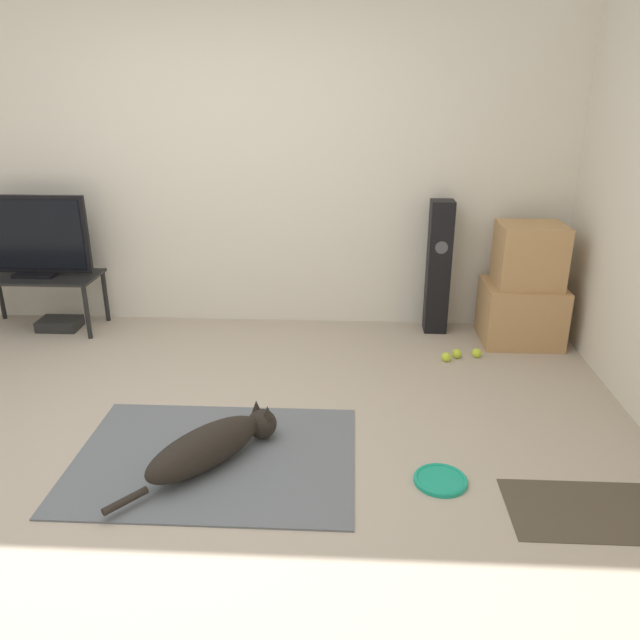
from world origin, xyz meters
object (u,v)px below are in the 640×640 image
frisbee (441,480)px  tennis_ball_loose_on_carpet (446,357)px  cardboard_box_lower (521,313)px  tennis_ball_near_speaker (457,354)px  dog (212,445)px  tv_stand (38,282)px  floor_speaker (438,268)px  cardboard_box_upper (529,255)px  game_console (60,324)px  tv (31,237)px  tennis_ball_by_boxes (477,353)px

frisbee → tennis_ball_loose_on_carpet: size_ratio=4.05×
cardboard_box_lower → tennis_ball_near_speaker: bearing=-146.0°
dog → cardboard_box_lower: cardboard_box_lower is taller
tv_stand → tennis_ball_near_speaker: bearing=-7.3°
tennis_ball_loose_on_carpet → floor_speaker: bearing=91.4°
frisbee → floor_speaker: (0.21, 2.02, 0.50)m
floor_speaker → tennis_ball_loose_on_carpet: bearing=-88.6°
cardboard_box_upper → tennis_ball_loose_on_carpet: size_ratio=7.01×
game_console → cardboard_box_lower: bearing=-0.8°
frisbee → game_console: 3.36m
floor_speaker → tennis_ball_near_speaker: size_ratio=15.65×
tv_stand → tv: tv is taller
tv → tennis_ball_near_speaker: (3.21, -0.41, -0.71)m
tv_stand → tv: 0.36m
tennis_ball_by_boxes → tv_stand: bearing=173.3°
dog → game_console: 2.43m
tv → tv_stand: bearing=-90.0°
cardboard_box_upper → game_console: bearing=179.1°
tennis_ball_near_speaker → dog: bearing=-136.1°
cardboard_box_upper → tv: tv is taller
frisbee → tv_stand: (-2.90, 1.91, 0.37)m
frisbee → cardboard_box_upper: bearing=65.7°
cardboard_box_upper → game_console: (-3.61, 0.06, -0.63)m
cardboard_box_upper → tennis_ball_near_speaker: cardboard_box_upper is taller
dog → cardboard_box_upper: bearing=41.3°
dog → tennis_ball_by_boxes: (1.61, 1.43, -0.09)m
floor_speaker → game_console: floor_speaker is taller
floor_speaker → game_console: 3.03m
tv → tennis_ball_by_boxes: tv is taller
floor_speaker → tennis_ball_loose_on_carpet: 0.76m
tv → tennis_ball_loose_on_carpet: tv is taller
tv → game_console: tv is taller
floor_speaker → tennis_ball_by_boxes: floor_speaker is taller
tennis_ball_near_speaker → tennis_ball_loose_on_carpet: 0.10m
tennis_ball_by_boxes → tennis_ball_near_speaker: 0.15m
cardboard_box_lower → tv: (-3.73, 0.07, 0.52)m
dog → game_console: size_ratio=2.65×
frisbee → tennis_ball_loose_on_carpet: (0.22, 1.43, 0.02)m
frisbee → cardboard_box_lower: 2.03m
floor_speaker → tennis_ball_near_speaker: (0.10, -0.53, -0.48)m
cardboard_box_lower → floor_speaker: bearing=163.7°
floor_speaker → game_console: size_ratio=3.28×
cardboard_box_lower → tennis_ball_loose_on_carpet: (-0.60, -0.41, -0.19)m
dog → tennis_ball_loose_on_carpet: size_ratio=12.66×
tennis_ball_loose_on_carpet → tv: bearing=171.3°
tv → tennis_ball_loose_on_carpet: 3.24m
frisbee → game_console: size_ratio=0.85×
tv → tennis_ball_near_speaker: bearing=-7.3°
tv_stand → game_console: bearing=-5.6°
dog → game_console: dog is taller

